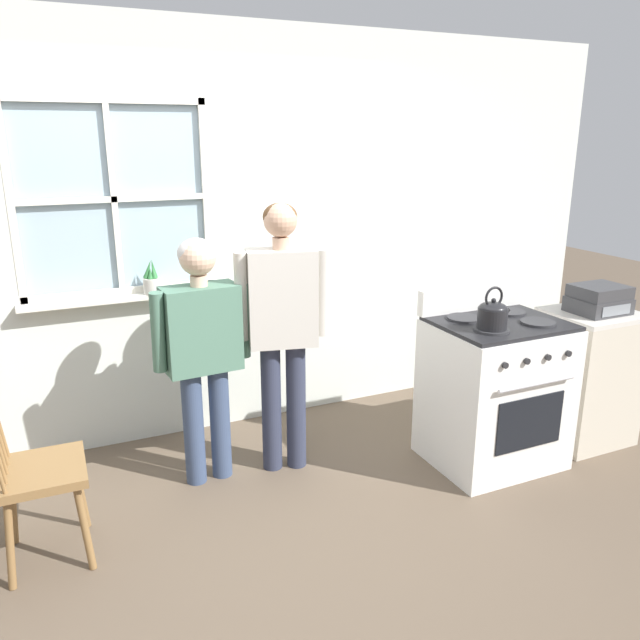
{
  "coord_description": "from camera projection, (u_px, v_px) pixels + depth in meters",
  "views": [
    {
      "loc": [
        -0.99,
        -2.66,
        2.0
      ],
      "look_at": [
        0.4,
        0.41,
        1.0
      ],
      "focal_mm": 35.0,
      "sensor_mm": 36.0,
      "label": 1
    }
  ],
  "objects": [
    {
      "name": "stereo",
      "position": [
        599.0,
        299.0,
        4.01
      ],
      "size": [
        0.34,
        0.29,
        0.18
      ],
      "color": "#38383A",
      "rests_on": "side_counter"
    },
    {
      "name": "potted_plant",
      "position": [
        152.0,
        281.0,
        3.96
      ],
      "size": [
        0.11,
        0.11,
        0.23
      ],
      "color": "beige",
      "rests_on": "wall_back"
    },
    {
      "name": "person_teen_center",
      "position": [
        282.0,
        316.0,
        3.65
      ],
      "size": [
        0.56,
        0.29,
        1.64
      ],
      "rotation": [
        0.0,
        0.0,
        -0.23
      ],
      "color": "#2D3347",
      "rests_on": "ground_plane"
    },
    {
      "name": "kettle",
      "position": [
        493.0,
        314.0,
        3.55
      ],
      "size": [
        0.21,
        0.17,
        0.25
      ],
      "color": "black",
      "rests_on": "stove"
    },
    {
      "name": "wall_back",
      "position": [
        208.0,
        240.0,
        4.14
      ],
      "size": [
        6.4,
        0.16,
        2.7
      ],
      "color": "silver",
      "rests_on": "ground_plane"
    },
    {
      "name": "stove",
      "position": [
        494.0,
        390.0,
        3.89
      ],
      "size": [
        0.77,
        0.68,
        1.08
      ],
      "color": "white",
      "rests_on": "ground_plane"
    },
    {
      "name": "chair_by_window",
      "position": [
        36.0,
        472.0,
        2.95
      ],
      "size": [
        0.41,
        0.43,
        1.03
      ],
      "rotation": [
        0.0,
        0.0,
        1.56
      ],
      "color": "olive",
      "rests_on": "ground_plane"
    },
    {
      "name": "ground_plane",
      "position": [
        283.0,
        531.0,
        3.28
      ],
      "size": [
        16.0,
        16.0,
        0.0
      ],
      "primitive_type": "plane",
      "color": "brown"
    },
    {
      "name": "person_elderly_left",
      "position": [
        202.0,
        338.0,
        3.54
      ],
      "size": [
        0.58,
        0.24,
        1.46
      ],
      "rotation": [
        0.0,
        0.0,
        0.07
      ],
      "color": "#384766",
      "rests_on": "ground_plane"
    },
    {
      "name": "side_counter",
      "position": [
        586.0,
        376.0,
        4.18
      ],
      "size": [
        0.55,
        0.5,
        0.9
      ],
      "color": "beige",
      "rests_on": "ground_plane"
    }
  ]
}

